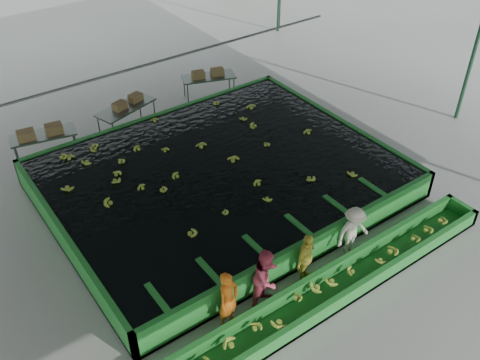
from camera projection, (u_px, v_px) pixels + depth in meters
ground at (250, 216)px, 15.66m from camera, size 80.00×80.00×0.00m
shed_roof at (252, 56)px, 12.65m from camera, size 20.00×22.00×0.04m
shed_posts at (251, 144)px, 14.16m from camera, size 20.00×22.00×5.00m
flotation_tank at (221, 178)px, 16.36m from camera, size 10.00×8.00×0.90m
tank_water at (221, 168)px, 16.12m from camera, size 9.70×7.70×0.00m
sorting_trough at (337, 285)px, 13.18m from camera, size 10.00×1.00×0.50m
cableway_rail at (158, 62)px, 17.10m from camera, size 0.08×0.08×14.00m
rail_hanger_right at (280, 0)px, 18.82m from camera, size 0.04×0.04×2.00m
worker_a at (228, 300)px, 12.11m from camera, size 0.67×0.53×1.60m
worker_b at (267, 278)px, 12.60m from camera, size 1.00×0.89×1.68m
worker_c at (306, 258)px, 13.23m from camera, size 0.95×0.67×1.49m
worker_d at (353, 232)px, 13.99m from camera, size 1.04×0.67×1.52m
packing_table_left at (46, 146)px, 17.74m from camera, size 2.22×1.25×0.95m
packing_table_mid at (127, 119)px, 19.13m from camera, size 2.35×1.49×1.00m
packing_table_right at (209, 87)px, 21.17m from camera, size 2.22×1.47×0.94m
box_stack_left at (41, 136)px, 17.36m from camera, size 1.47×0.62×0.31m
box_stack_mid at (128, 105)px, 18.92m from camera, size 1.27×0.68×0.26m
box_stack_right at (208, 76)px, 20.85m from camera, size 1.31×0.70×0.27m
floating_bananas at (206, 156)px, 16.64m from camera, size 8.92×6.08×0.12m
trough_bananas at (338, 281)px, 13.09m from camera, size 9.05×0.60×0.12m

